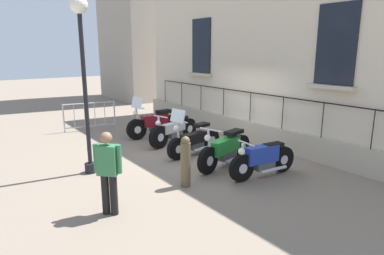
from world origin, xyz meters
The scene contains 11 objects.
ground_plane centered at (0.00, 0.00, 0.00)m, with size 60.00×60.00×0.00m, color gray.
building_facade centered at (-2.30, 0.00, 3.45)m, with size 0.82×12.33×7.11m.
motorcycle_maroon centered at (0.22, -2.43, 0.47)m, with size 2.24×0.73×1.42m.
motorcycle_silver centered at (0.20, -1.29, 0.41)m, with size 2.10×0.79×0.99m.
motorcycle_black centered at (0.39, 0.04, 0.42)m, with size 2.01×0.62×1.40m.
motorcycle_green centered at (0.31, 1.30, 0.45)m, with size 2.16×0.79×1.10m.
motorcycle_blue centered at (0.11, 2.38, 0.43)m, with size 1.92×0.59×0.92m.
lamppost centered at (3.31, -0.32, 2.68)m, with size 0.40×0.40×4.12m.
crowd_barrier centered at (1.73, -4.68, 0.56)m, with size 1.86×0.41×1.05m.
bollard centered at (1.91, 1.76, 0.57)m, with size 0.22×0.22×1.14m.
pedestrian_standing centered at (3.77, 1.99, 0.87)m, with size 0.41×0.41×1.56m.
Camera 1 is at (5.92, 7.45, 2.97)m, focal length 31.31 mm.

